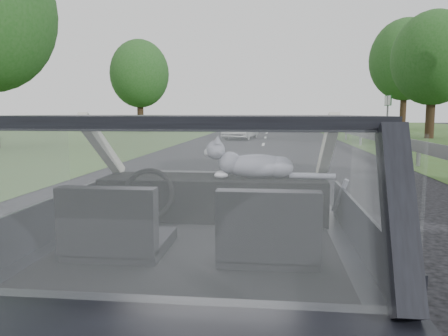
% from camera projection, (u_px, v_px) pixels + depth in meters
% --- Properties ---
extents(subject_car, '(1.80, 4.00, 1.45)m').
position_uv_depth(subject_car, '(200.00, 239.00, 2.55)').
color(subject_car, black).
rests_on(subject_car, ground).
extents(dashboard, '(1.58, 0.45, 0.30)m').
position_uv_depth(dashboard, '(214.00, 198.00, 3.15)').
color(dashboard, black).
rests_on(dashboard, subject_car).
extents(driver_seat, '(0.50, 0.72, 0.42)m').
position_uv_depth(driver_seat, '(115.00, 223.00, 2.29)').
color(driver_seat, black).
rests_on(driver_seat, subject_car).
extents(passenger_seat, '(0.50, 0.72, 0.42)m').
position_uv_depth(passenger_seat, '(268.00, 228.00, 2.20)').
color(passenger_seat, black).
rests_on(passenger_seat, subject_car).
extents(steering_wheel, '(0.36, 0.36, 0.04)m').
position_uv_depth(steering_wheel, '(148.00, 194.00, 2.90)').
color(steering_wheel, black).
rests_on(steering_wheel, dashboard).
extents(cat, '(0.66, 0.23, 0.29)m').
position_uv_depth(cat, '(257.00, 164.00, 3.08)').
color(cat, gray).
rests_on(cat, dashboard).
extents(guardrail, '(0.05, 90.00, 0.32)m').
position_uv_depth(guardrail, '(415.00, 145.00, 11.96)').
color(guardrail, '#959597').
rests_on(guardrail, ground).
extents(other_car, '(2.12, 4.16, 1.31)m').
position_uv_depth(other_car, '(241.00, 127.00, 24.93)').
color(other_car, silver).
rests_on(other_car, ground).
extents(highway_sign, '(0.22, 1.00, 2.50)m').
position_uv_depth(highway_sign, '(387.00, 117.00, 25.33)').
color(highway_sign, '#196823').
rests_on(highway_sign, ground).
extents(tree_2, '(6.14, 6.14, 7.08)m').
position_uv_depth(tree_2, '(432.00, 77.00, 25.08)').
color(tree_2, '#335C2A').
rests_on(tree_2, ground).
extents(tree_3, '(8.43, 8.43, 9.69)m').
position_uv_depth(tree_3, '(405.00, 76.00, 39.62)').
color(tree_3, '#335C2A').
rests_on(tree_3, ground).
extents(tree_6, '(5.80, 5.80, 7.06)m').
position_uv_depth(tree_6, '(140.00, 87.00, 34.81)').
color(tree_6, '#335C2A').
rests_on(tree_6, ground).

